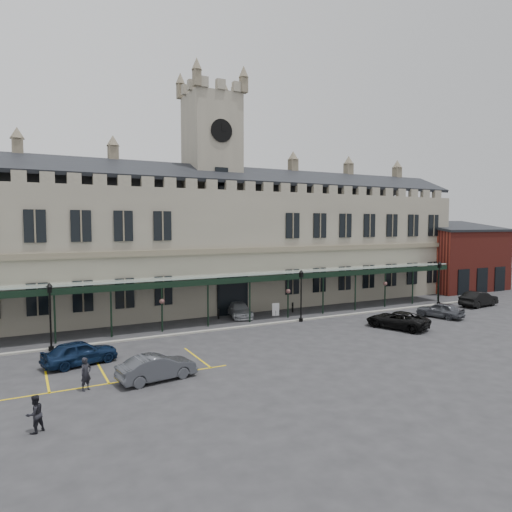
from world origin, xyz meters
name	(u,v)px	position (x,y,z in m)	size (l,w,h in m)	color
ground	(293,340)	(0.00, 0.00, 0.00)	(140.00, 140.00, 0.00)	#272729
station_building	(213,246)	(0.00, 15.91, 6.47)	(60.00, 10.36, 17.30)	slate
clock_tower	(212,182)	(0.00, 16.00, 13.11)	(5.60, 5.60, 24.80)	slate
canopy	(248,295)	(0.00, 7.46, 2.40)	(50.00, 4.10, 4.30)	#8C9E93
brick_annex	(456,258)	(34.00, 12.97, 4.16)	(12.40, 8.36, 9.23)	maroon
kerb	(259,325)	(0.00, 5.50, 0.06)	(60.00, 0.40, 0.12)	gray
parking_markings	(103,374)	(-14.00, -1.50, 0.00)	(16.00, 6.00, 0.01)	gold
tree_behind_mid	(243,193)	(8.00, 25.00, 12.81)	(6.00, 6.00, 16.00)	#332314
tree_behind_right	(341,196)	(24.00, 25.00, 12.81)	(6.00, 6.00, 16.00)	#332314
lamp_post_left	(50,310)	(-16.39, 5.20, 2.83)	(0.45, 0.45, 4.77)	black
lamp_post_mid	(301,291)	(4.15, 5.20, 2.79)	(0.45, 0.45, 4.71)	black
lamp_post_right	(439,279)	(22.20, 5.56, 2.81)	(0.45, 0.45, 4.73)	black
traffic_cone	(417,323)	(11.70, -1.18, 0.34)	(0.44, 0.44, 0.70)	orange
sign_board	(276,310)	(3.44, 8.53, 0.59)	(0.70, 0.21, 1.21)	black
bollard_left	(218,314)	(-2.00, 9.67, 0.45)	(0.16, 0.16, 0.90)	black
bollard_right	(293,307)	(5.79, 9.22, 0.49)	(0.17, 0.17, 0.98)	black
car_left_a	(80,353)	(-15.00, 0.94, 0.77)	(1.81, 4.51, 1.54)	#0D1C39
car_left_b	(157,367)	(-11.50, -4.07, 0.72)	(1.53, 4.40, 1.45)	#3D4046
car_taxi	(239,310)	(0.12, 9.64, 0.67)	(1.86, 4.59, 1.33)	#A9ABB1
car_van	(397,320)	(9.85, -0.78, 0.72)	(2.39, 5.19, 1.44)	black
car_right_a	(440,310)	(16.70, 0.68, 0.72)	(1.71, 4.24, 1.45)	#3D4046
car_right_b	(479,299)	(25.11, 2.84, 0.81)	(1.70, 4.89, 1.61)	black
person_a	(86,374)	(-15.24, -3.88, 0.88)	(0.64, 0.42, 1.76)	black
person_b	(35,414)	(-17.79, -8.08, 0.81)	(0.78, 0.61, 1.61)	black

